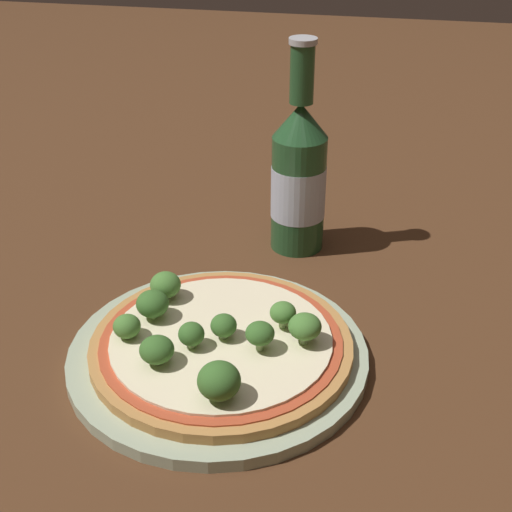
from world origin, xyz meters
TOP-DOWN VIEW (x-y plane):
  - ground_plane at (0.00, 0.00)m, footprint 3.00×3.00m
  - plate at (0.02, 0.00)m, footprint 0.27×0.27m
  - pizza at (0.02, -0.00)m, footprint 0.24×0.24m
  - broccoli_floret_0 at (0.00, -0.02)m, footprint 0.02×0.02m
  - broccoli_floret_1 at (-0.02, -0.05)m, footprint 0.03×0.03m
  - broccoli_floret_2 at (-0.05, 0.02)m, footprint 0.03×0.03m
  - broccoli_floret_3 at (-0.06, -0.02)m, footprint 0.02×0.02m
  - broccoli_floret_4 at (0.07, 0.03)m, footprint 0.02×0.02m
  - broccoli_floret_5 at (-0.05, 0.05)m, footprint 0.03×0.03m
  - broccoli_floret_6 at (0.06, -0.01)m, footprint 0.03×0.03m
  - broccoli_floret_7 at (0.04, -0.08)m, footprint 0.03×0.03m
  - broccoli_floret_8 at (0.02, 0.00)m, footprint 0.02×0.02m
  - broccoli_floret_9 at (0.10, 0.01)m, footprint 0.03×0.03m
  - beer_bottle at (0.05, 0.23)m, footprint 0.06×0.06m

SIDE VIEW (x-z plane):
  - ground_plane at x=0.00m, z-range 0.00..0.00m
  - plate at x=0.02m, z-range 0.00..0.01m
  - pizza at x=0.02m, z-range 0.01..0.03m
  - broccoli_floret_3 at x=-0.06m, z-range 0.03..0.05m
  - broccoli_floret_8 at x=0.02m, z-range 0.03..0.05m
  - broccoli_floret_0 at x=0.00m, z-range 0.03..0.05m
  - broccoli_floret_1 at x=-0.02m, z-range 0.03..0.05m
  - broccoli_floret_5 at x=-0.05m, z-range 0.03..0.06m
  - broccoli_floret_4 at x=0.07m, z-range 0.03..0.05m
  - broccoli_floret_2 at x=-0.05m, z-range 0.03..0.06m
  - broccoli_floret_6 at x=0.06m, z-range 0.03..0.06m
  - broccoli_floret_9 at x=0.10m, z-range 0.03..0.06m
  - broccoli_floret_7 at x=0.04m, z-range 0.03..0.06m
  - beer_bottle at x=0.05m, z-range -0.03..0.21m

